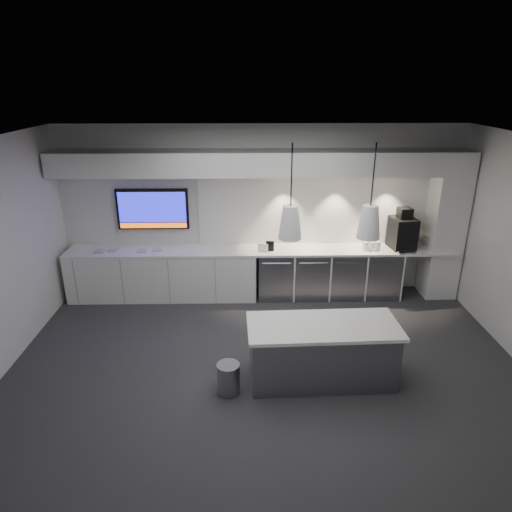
{
  "coord_description": "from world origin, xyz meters",
  "views": [
    {
      "loc": [
        -0.24,
        -5.32,
        3.67
      ],
      "look_at": [
        -0.11,
        1.1,
        1.19
      ],
      "focal_mm": 32.0,
      "sensor_mm": 36.0,
      "label": 1
    }
  ],
  "objects_px": {
    "wall_tv": "(153,209)",
    "island": "(322,352)",
    "coffee_machine": "(403,232)",
    "bin": "(228,378)"
  },
  "relations": [
    {
      "from": "wall_tv",
      "to": "coffee_machine",
      "type": "bearing_deg",
      "value": -3.23
    },
    {
      "from": "island",
      "to": "coffee_machine",
      "type": "xyz_separation_m",
      "value": [
        1.76,
        2.53,
        0.79
      ]
    },
    {
      "from": "coffee_machine",
      "to": "bin",
      "type": "bearing_deg",
      "value": -144.08
    },
    {
      "from": "wall_tv",
      "to": "island",
      "type": "bearing_deg",
      "value": -46.8
    },
    {
      "from": "wall_tv",
      "to": "island",
      "type": "relative_size",
      "value": 0.65
    },
    {
      "from": "bin",
      "to": "coffee_machine",
      "type": "bearing_deg",
      "value": 43.21
    },
    {
      "from": "wall_tv",
      "to": "bin",
      "type": "relative_size",
      "value": 3.08
    },
    {
      "from": "wall_tv",
      "to": "island",
      "type": "height_order",
      "value": "wall_tv"
    },
    {
      "from": "wall_tv",
      "to": "coffee_machine",
      "type": "height_order",
      "value": "wall_tv"
    },
    {
      "from": "wall_tv",
      "to": "bin",
      "type": "xyz_separation_m",
      "value": [
        1.41,
        -3.02,
        -1.36
      ]
    }
  ]
}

